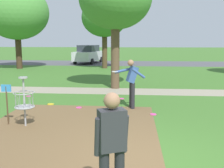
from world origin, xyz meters
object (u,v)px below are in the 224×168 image
at_px(player_foreground_watching, 112,146).
at_px(parked_car_leftmost, 88,54).
at_px(tree_near_left, 17,12).
at_px(frisbee_far_right, 51,104).
at_px(tree_mid_left, 105,18).
at_px(frisbee_by_tee, 79,108).
at_px(disc_golf_basket, 22,100).
at_px(frisbee_scattered_a, 29,96).
at_px(frisbee_near_basket, 153,114).
at_px(player_throwing, 132,80).
at_px(frisbee_scattered_b, 122,99).

xyz_separation_m(player_foreground_watching, parked_car_leftmost, (-4.42, 23.67, -0.05)).
height_order(tree_near_left, parked_car_leftmost, tree_near_left).
bearing_deg(frisbee_far_right, tree_near_left, 118.22).
bearing_deg(player_foreground_watching, frisbee_far_right, 114.77).
relative_size(tree_mid_left, parked_car_leftmost, 1.29).
xyz_separation_m(frisbee_by_tee, tree_mid_left, (-0.57, 13.35, 4.15)).
height_order(disc_golf_basket, frisbee_scattered_a, disc_golf_basket).
bearing_deg(tree_mid_left, frisbee_near_basket, -77.36).
xyz_separation_m(player_foreground_watching, frisbee_by_tee, (-1.66, 5.68, -0.96)).
bearing_deg(frisbee_far_right, player_foreground_watching, -65.23).
relative_size(disc_golf_basket, tree_mid_left, 0.24).
xyz_separation_m(frisbee_near_basket, tree_mid_left, (-3.14, 14.00, 4.15)).
height_order(player_foreground_watching, frisbee_by_tee, player_foreground_watching).
relative_size(player_foreground_watching, frisbee_far_right, 6.97).
bearing_deg(frisbee_near_basket, player_throwing, 131.89).
height_order(disc_golf_basket, tree_mid_left, tree_mid_left).
bearing_deg(frisbee_scattered_b, player_throwing, -73.99).
bearing_deg(player_foreground_watching, parked_car_leftmost, 100.57).
distance_m(frisbee_by_tee, frisbee_scattered_b, 2.14).
relative_size(player_foreground_watching, tree_mid_left, 0.30).
bearing_deg(tree_mid_left, frisbee_scattered_a, -99.58).
relative_size(disc_golf_basket, frisbee_scattered_a, 6.87).
relative_size(frisbee_scattered_b, tree_mid_left, 0.03).
distance_m(player_foreground_watching, frisbee_far_right, 6.79).
bearing_deg(frisbee_scattered_b, frisbee_scattered_a, 177.87).
bearing_deg(tree_mid_left, frisbee_by_tee, -87.55).
height_order(frisbee_by_tee, tree_near_left, tree_near_left).
bearing_deg(tree_mid_left, player_foreground_watching, -83.32).
xyz_separation_m(frisbee_far_right, tree_mid_left, (0.59, 12.93, 4.15)).
bearing_deg(parked_car_leftmost, tree_mid_left, -64.77).
distance_m(frisbee_scattered_a, frisbee_scattered_b, 3.98).
relative_size(frisbee_near_basket, tree_near_left, 0.03).
bearing_deg(tree_near_left, tree_mid_left, 7.21).
relative_size(frisbee_scattered_a, tree_mid_left, 0.03).
height_order(frisbee_scattered_a, tree_mid_left, tree_mid_left).
distance_m(frisbee_by_tee, tree_near_left, 15.29).
xyz_separation_m(frisbee_near_basket, tree_near_left, (-10.19, 13.11, 4.54)).
xyz_separation_m(player_foreground_watching, player_throwing, (0.20, 5.83, 0.02)).
height_order(player_throwing, frisbee_scattered_a, player_throwing).
distance_m(frisbee_scattered_a, tree_mid_left, 12.49).
bearing_deg(tree_mid_left, parked_car_leftmost, 115.23).
relative_size(frisbee_scattered_a, frisbee_scattered_b, 1.01).
height_order(frisbee_near_basket, tree_near_left, tree_near_left).
height_order(disc_golf_basket, parked_car_leftmost, parked_car_leftmost).
relative_size(player_throwing, frisbee_scattered_a, 8.45).
height_order(disc_golf_basket, frisbee_scattered_b, disc_golf_basket).
distance_m(disc_golf_basket, frisbee_far_right, 2.63).
bearing_deg(disc_golf_basket, frisbee_scattered_a, 110.05).
relative_size(disc_golf_basket, frisbee_near_basket, 6.80).
xyz_separation_m(frisbee_near_basket, parked_car_leftmost, (-5.33, 18.64, 0.91)).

